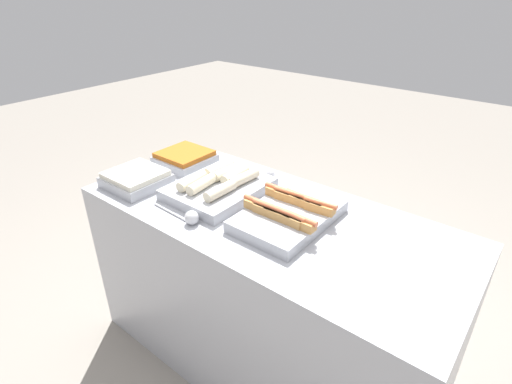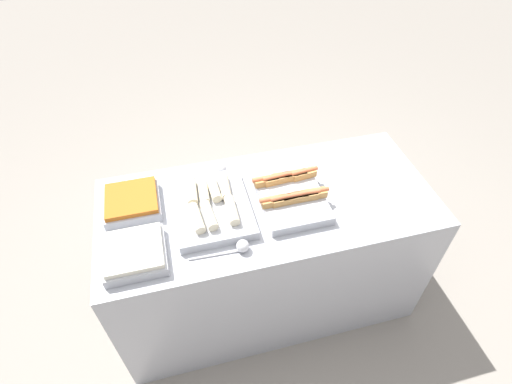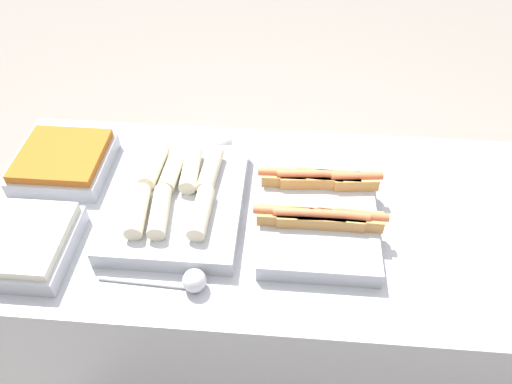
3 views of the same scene
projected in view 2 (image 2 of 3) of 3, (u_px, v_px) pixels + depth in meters
ground_plane at (265, 293)px, 2.58m from camera, size 12.00×12.00×0.00m
counter at (267, 254)px, 2.27m from camera, size 1.66×0.74×0.86m
tray_hotdogs at (289, 192)px, 1.96m from camera, size 0.34×0.45×0.10m
tray_wraps at (212, 206)px, 1.89m from camera, size 0.36×0.44×0.10m
tray_side_front at (135, 253)px, 1.70m from camera, size 0.26×0.26×0.07m
tray_side_back at (132, 202)px, 1.91m from camera, size 0.26×0.26×0.07m
serving_spoon_near at (240, 247)px, 1.73m from camera, size 0.27×0.06×0.06m
serving_spoon_far at (218, 170)px, 2.09m from camera, size 0.27×0.06×0.06m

